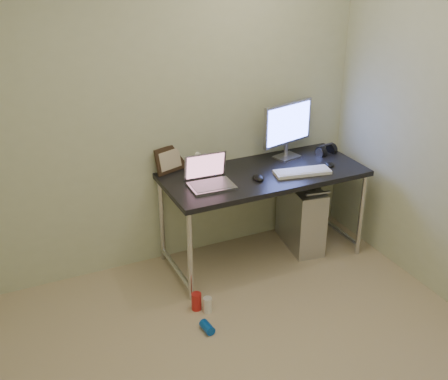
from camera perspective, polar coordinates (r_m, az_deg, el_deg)
wall_back at (r=4.12m, az=-8.28°, el=7.95°), size 3.50×0.02×2.50m
desk at (r=4.34m, az=4.03°, el=0.84°), size 1.56×0.68×0.75m
tower_computer at (r=4.72m, az=7.80°, el=-2.54°), size 0.31×0.56×0.58m
cable_a at (r=4.83m, az=5.76°, el=-0.08°), size 0.01×0.16×0.69m
cable_b at (r=4.87m, az=6.78°, el=-0.19°), size 0.02×0.11×0.71m
can_red at (r=4.03m, az=-2.81°, el=-11.24°), size 0.09×0.09×0.13m
can_white at (r=4.01m, az=-1.68°, el=-11.57°), size 0.08×0.08×0.11m
can_blue at (r=3.86m, az=-1.72°, el=-13.77°), size 0.07×0.12×0.06m
laptop at (r=4.07m, az=-1.52°, el=1.23°), size 0.33×0.27×0.22m
monitor at (r=4.51m, az=6.50°, el=6.50°), size 0.48×0.19×0.46m
keyboard at (r=4.31m, az=7.95°, el=1.82°), size 0.45×0.22×0.03m
mouse_right at (r=4.48m, az=10.68°, el=2.65°), size 0.09×0.12×0.04m
mouse_left at (r=4.17m, az=3.49°, el=1.35°), size 0.09×0.13×0.04m
headphones at (r=4.71m, az=10.37°, el=3.96°), size 0.17×0.10×0.11m
picture_frame at (r=4.29m, az=-5.54°, el=3.13°), size 0.26×0.15×0.21m
webcam at (r=4.34m, az=-2.64°, el=3.40°), size 0.05×0.04×0.13m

